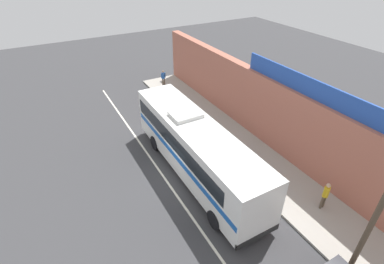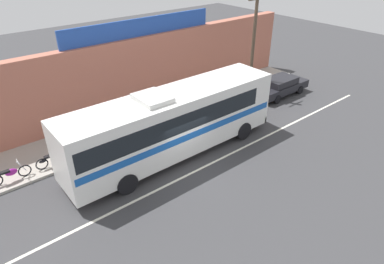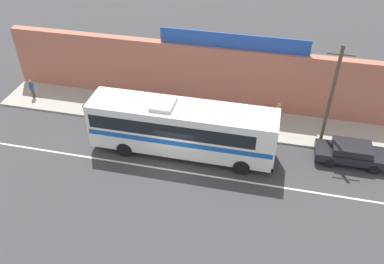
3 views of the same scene
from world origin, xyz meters
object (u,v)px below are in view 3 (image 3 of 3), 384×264
object	(u,v)px
parked_car	(352,153)
motorcycle_red	(121,111)
motorcycle_green	(93,107)
pedestrian_near_shop	(278,111)
intercity_bus	(181,127)
utility_pole	(331,96)
pedestrian_far_right	(32,87)

from	to	relation	value
parked_car	motorcycle_red	bearing A→B (deg)	174.86
motorcycle_green	pedestrian_near_shop	bearing A→B (deg)	7.01
intercity_bus	utility_pole	size ratio (longest dim) A/B	1.66
utility_pole	motorcycle_red	bearing A→B (deg)	179.64
utility_pole	pedestrian_near_shop	bearing A→B (deg)	150.34
intercity_bus	pedestrian_far_right	distance (m)	13.52
utility_pole	pedestrian_near_shop	world-z (taller)	utility_pole
intercity_bus	motorcycle_green	bearing A→B (deg)	158.98
intercity_bus	parked_car	bearing A→B (deg)	7.55
intercity_bus	motorcycle_green	world-z (taller)	intercity_bus
intercity_bus	utility_pole	xyz separation A→B (m)	(9.00, 2.80, 1.81)
intercity_bus	motorcycle_green	size ratio (longest dim) A/B	6.30
intercity_bus	pedestrian_far_right	size ratio (longest dim) A/B	7.62
parked_car	motorcycle_red	world-z (taller)	parked_car
parked_car	pedestrian_near_shop	xyz separation A→B (m)	(-4.87, 3.08, 0.40)
motorcycle_green	motorcycle_red	distance (m)	2.13
parked_car	pedestrian_far_right	bearing A→B (deg)	174.48
intercity_bus	utility_pole	world-z (taller)	utility_pole
pedestrian_far_right	motorcycle_red	bearing A→B (deg)	-6.35
utility_pole	pedestrian_near_shop	distance (m)	4.42
utility_pole	motorcycle_green	bearing A→B (deg)	179.78
motorcycle_green	pedestrian_far_right	xyz separation A→B (m)	(-5.49, 0.87, 0.48)
intercity_bus	pedestrian_near_shop	size ratio (longest dim) A/B	6.97
parked_car	utility_pole	world-z (taller)	utility_pole
parked_car	utility_pole	distance (m)	3.89
utility_pole	pedestrian_far_right	world-z (taller)	utility_pole
utility_pole	motorcycle_green	distance (m)	16.79
utility_pole	pedestrian_near_shop	xyz separation A→B (m)	(-3.01, 1.72, -2.74)
parked_car	pedestrian_far_right	world-z (taller)	pedestrian_far_right
intercity_bus	motorcycle_red	bearing A→B (deg)	151.52
pedestrian_far_right	pedestrian_near_shop	distance (m)	18.95
utility_pole	motorcycle_green	world-z (taller)	utility_pole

